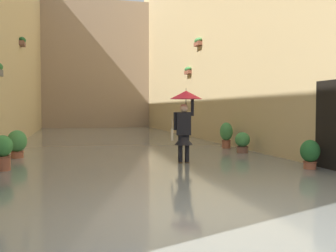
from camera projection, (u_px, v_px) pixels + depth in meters
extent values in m
plane|color=#605B56|center=(116.00, 143.00, 17.10)|extent=(62.40, 62.40, 0.00)
cube|color=slate|center=(116.00, 142.00, 17.10)|extent=(8.88, 30.96, 0.08)
cube|color=tan|center=(220.00, 0.00, 18.02)|extent=(1.80, 28.96, 13.25)
cube|color=black|center=(331.00, 127.00, 9.03)|extent=(0.08, 1.10, 2.20)
cube|color=brown|center=(198.00, 44.00, 18.14)|extent=(0.20, 0.70, 0.18)
ellipsoid|color=#428947|center=(198.00, 40.00, 18.13)|extent=(0.28, 0.76, 0.24)
cube|color=brown|center=(188.00, 72.00, 19.75)|extent=(0.20, 0.70, 0.18)
ellipsoid|color=#387F3D|center=(188.00, 69.00, 19.74)|extent=(0.28, 0.76, 0.24)
cube|color=brown|center=(22.00, 44.00, 16.49)|extent=(0.20, 0.70, 0.18)
ellipsoid|color=#23602D|center=(22.00, 40.00, 16.48)|extent=(0.28, 0.76, 0.24)
cube|color=gray|center=(96.00, 65.00, 29.83)|extent=(11.68, 1.80, 9.82)
cube|color=#2D2319|center=(180.00, 164.00, 10.23)|extent=(0.16, 0.26, 0.10)
cylinder|color=black|center=(180.00, 148.00, 10.21)|extent=(0.14, 0.14, 0.72)
cube|color=#2D2319|center=(187.00, 164.00, 10.23)|extent=(0.16, 0.26, 0.10)
cylinder|color=black|center=(187.00, 148.00, 10.22)|extent=(0.14, 0.14, 0.72)
cube|color=black|center=(184.00, 124.00, 10.18)|extent=(0.42, 0.30, 0.61)
cone|color=black|center=(184.00, 140.00, 10.20)|extent=(0.60, 0.60, 0.28)
sphere|color=#DBB293|center=(184.00, 108.00, 10.17)|extent=(0.22, 0.22, 0.22)
cylinder|color=black|center=(192.00, 108.00, 10.17)|extent=(0.10, 0.10, 0.44)
cylinder|color=black|center=(175.00, 121.00, 10.18)|extent=(0.10, 0.10, 0.48)
cylinder|color=black|center=(186.00, 103.00, 10.16)|extent=(0.02, 0.02, 0.46)
cone|color=red|center=(186.00, 95.00, 10.15)|extent=(0.87, 0.87, 0.22)
cylinder|color=black|center=(186.00, 90.00, 10.14)|extent=(0.01, 0.01, 0.08)
cube|color=beige|center=(172.00, 134.00, 10.17)|extent=(0.12, 0.29, 0.32)
torus|color=beige|center=(172.00, 124.00, 10.16)|extent=(0.09, 0.30, 0.30)
cylinder|color=#9E563D|center=(310.00, 167.00, 9.18)|extent=(0.29, 0.29, 0.24)
torus|color=brown|center=(310.00, 162.00, 9.18)|extent=(0.33, 0.33, 0.04)
ellipsoid|color=#23602D|center=(310.00, 151.00, 9.17)|extent=(0.46, 0.46, 0.53)
cylinder|color=brown|center=(242.00, 151.00, 12.54)|extent=(0.36, 0.36, 0.27)
torus|color=brown|center=(242.00, 147.00, 12.54)|extent=(0.39, 0.39, 0.04)
ellipsoid|color=#428947|center=(242.00, 140.00, 12.53)|extent=(0.49, 0.49, 0.48)
cylinder|color=brown|center=(3.00, 165.00, 8.94)|extent=(0.35, 0.35, 0.40)
torus|color=brown|center=(3.00, 157.00, 8.93)|extent=(0.38, 0.38, 0.04)
ellipsoid|color=#387F3D|center=(2.00, 146.00, 8.92)|extent=(0.47, 0.47, 0.51)
cylinder|color=#9E563D|center=(17.00, 156.00, 11.24)|extent=(0.35, 0.35, 0.26)
torus|color=brown|center=(17.00, 152.00, 11.24)|extent=(0.39, 0.39, 0.04)
ellipsoid|color=#428947|center=(17.00, 141.00, 11.22)|extent=(0.56, 0.56, 0.64)
cylinder|color=#9E563D|center=(226.00, 145.00, 14.09)|extent=(0.31, 0.31, 0.35)
torus|color=brown|center=(226.00, 141.00, 14.09)|extent=(0.35, 0.35, 0.04)
ellipsoid|color=#428947|center=(226.00, 132.00, 14.07)|extent=(0.47, 0.47, 0.67)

